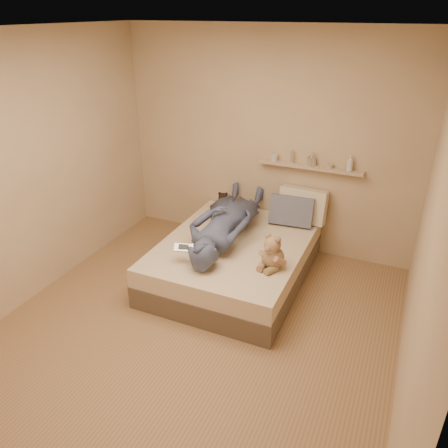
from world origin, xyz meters
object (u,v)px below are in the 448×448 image
at_px(game_console, 184,248).
at_px(dark_plush, 223,204).
at_px(teddy_bear, 272,254).
at_px(pillow_grey, 291,211).
at_px(wall_shelf, 310,167).
at_px(person, 225,220).
at_px(pillow_cream, 303,205).
at_px(bed, 234,260).

bearing_deg(game_console, dark_plush, 96.02).
distance_m(teddy_bear, pillow_grey, 1.02).
bearing_deg(dark_plush, wall_shelf, 14.39).
bearing_deg(teddy_bear, person, 148.75).
xyz_separation_m(pillow_cream, wall_shelf, (0.03, 0.08, 0.45)).
bearing_deg(bed, person, 149.80).
distance_m(teddy_bear, pillow_cream, 1.16).
height_order(bed, teddy_bear, teddy_bear).
relative_size(game_console, pillow_cream, 0.37).
distance_m(bed, teddy_bear, 0.73).
bearing_deg(pillow_cream, teddy_bear, -89.56).
height_order(teddy_bear, wall_shelf, wall_shelf).
bearing_deg(pillow_cream, pillow_grey, -123.85).
xyz_separation_m(game_console, pillow_grey, (0.72, 1.28, 0.00)).
distance_m(game_console, teddy_bear, 0.87).
height_order(dark_plush, person, person).
relative_size(bed, person, 1.12).
height_order(game_console, wall_shelf, wall_shelf).
bearing_deg(pillow_grey, wall_shelf, 60.70).
distance_m(dark_plush, wall_shelf, 1.14).
bearing_deg(game_console, teddy_bear, 17.52).
relative_size(game_console, wall_shelf, 0.17).
bearing_deg(bed, wall_shelf, 58.82).
distance_m(bed, pillow_cream, 1.07).
distance_m(teddy_bear, wall_shelf, 1.33).
relative_size(game_console, pillow_grey, 0.41).
height_order(pillow_cream, pillow_grey, pillow_cream).
xyz_separation_m(teddy_bear, wall_shelf, (0.02, 1.23, 0.50)).
bearing_deg(wall_shelf, person, -130.28).
height_order(bed, pillow_cream, pillow_cream).
bearing_deg(dark_plush, pillow_cream, 10.27).
xyz_separation_m(teddy_bear, pillow_grey, (-0.10, 1.02, 0.02)).
distance_m(game_console, dark_plush, 1.25).
bearing_deg(bed, pillow_grey, 58.24).
bearing_deg(bed, pillow_cream, 57.88).
bearing_deg(teddy_bear, dark_plush, 134.28).
distance_m(bed, wall_shelf, 1.38).
bearing_deg(person, wall_shelf, -135.43).
relative_size(bed, pillow_grey, 3.80).
height_order(game_console, pillow_grey, pillow_grey).
relative_size(bed, pillow_cream, 3.45).
bearing_deg(pillow_grey, pillow_cream, 56.15).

